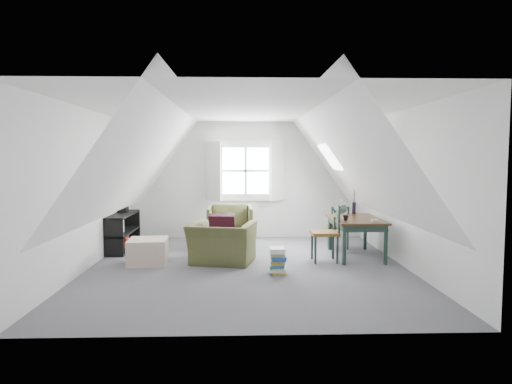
{
  "coord_description": "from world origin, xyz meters",
  "views": [
    {
      "loc": [
        -0.1,
        -7.11,
        1.76
      ],
      "look_at": [
        0.15,
        0.6,
        1.16
      ],
      "focal_mm": 32.0,
      "sensor_mm": 36.0,
      "label": 1
    }
  ],
  "objects_px": {
    "magazine_stack": "(278,261)",
    "dining_chair_far": "(338,226)",
    "armchair_far": "(230,246)",
    "media_shelf": "(120,234)",
    "armchair_near": "(222,263)",
    "dining_table": "(356,223)",
    "dining_chair_near": "(327,232)",
    "ottoman": "(148,251)"
  },
  "relations": [
    {
      "from": "armchair_far",
      "to": "magazine_stack",
      "type": "distance_m",
      "value": 2.25
    },
    {
      "from": "magazine_stack",
      "to": "armchair_near",
      "type": "bearing_deg",
      "value": 139.65
    },
    {
      "from": "dining_table",
      "to": "armchair_near",
      "type": "bearing_deg",
      "value": -175.52
    },
    {
      "from": "dining_table",
      "to": "media_shelf",
      "type": "relative_size",
      "value": 1.02
    },
    {
      "from": "ottoman",
      "to": "magazine_stack",
      "type": "xyz_separation_m",
      "value": [
        2.08,
        -0.7,
        -0.01
      ]
    },
    {
      "from": "magazine_stack",
      "to": "dining_table",
      "type": "bearing_deg",
      "value": 37.64
    },
    {
      "from": "ottoman",
      "to": "magazine_stack",
      "type": "height_order",
      "value": "ottoman"
    },
    {
      "from": "media_shelf",
      "to": "magazine_stack",
      "type": "height_order",
      "value": "media_shelf"
    },
    {
      "from": "magazine_stack",
      "to": "dining_chair_far",
      "type": "bearing_deg",
      "value": 54.92
    },
    {
      "from": "dining_table",
      "to": "magazine_stack",
      "type": "height_order",
      "value": "dining_table"
    },
    {
      "from": "dining_chair_near",
      "to": "ottoman",
      "type": "bearing_deg",
      "value": -93.05
    },
    {
      "from": "ottoman",
      "to": "armchair_far",
      "type": "bearing_deg",
      "value": 47.07
    },
    {
      "from": "dining_table",
      "to": "armchair_far",
      "type": "bearing_deg",
      "value": 151.21
    },
    {
      "from": "armchair_far",
      "to": "media_shelf",
      "type": "height_order",
      "value": "media_shelf"
    },
    {
      "from": "armchair_near",
      "to": "media_shelf",
      "type": "bearing_deg",
      "value": -15.81
    },
    {
      "from": "dining_table",
      "to": "dining_chair_far",
      "type": "relative_size",
      "value": 1.68
    },
    {
      "from": "ottoman",
      "to": "armchair_near",
      "type": "bearing_deg",
      "value": 1.65
    },
    {
      "from": "armchair_near",
      "to": "magazine_stack",
      "type": "relative_size",
      "value": 2.63
    },
    {
      "from": "dining_chair_near",
      "to": "magazine_stack",
      "type": "distance_m",
      "value": 1.22
    },
    {
      "from": "media_shelf",
      "to": "magazine_stack",
      "type": "xyz_separation_m",
      "value": [
        2.83,
        -1.83,
        -0.11
      ]
    },
    {
      "from": "dining_chair_near",
      "to": "media_shelf",
      "type": "bearing_deg",
      "value": -110.32
    },
    {
      "from": "armchair_near",
      "to": "media_shelf",
      "type": "relative_size",
      "value": 0.77
    },
    {
      "from": "armchair_far",
      "to": "dining_chair_far",
      "type": "bearing_deg",
      "value": -7.74
    },
    {
      "from": "dining_chair_far",
      "to": "media_shelf",
      "type": "bearing_deg",
      "value": 4.95
    },
    {
      "from": "ottoman",
      "to": "dining_table",
      "type": "distance_m",
      "value": 3.58
    },
    {
      "from": "ottoman",
      "to": "dining_chair_near",
      "type": "bearing_deg",
      "value": 1.55
    },
    {
      "from": "dining_chair_far",
      "to": "magazine_stack",
      "type": "xyz_separation_m",
      "value": [
        -1.31,
        -1.87,
        -0.23
      ]
    },
    {
      "from": "ottoman",
      "to": "magazine_stack",
      "type": "distance_m",
      "value": 2.2
    },
    {
      "from": "dining_table",
      "to": "dining_chair_far",
      "type": "height_order",
      "value": "dining_chair_far"
    },
    {
      "from": "dining_table",
      "to": "magazine_stack",
      "type": "bearing_deg",
      "value": -147.33
    },
    {
      "from": "media_shelf",
      "to": "magazine_stack",
      "type": "bearing_deg",
      "value": -33.24
    },
    {
      "from": "dining_chair_far",
      "to": "media_shelf",
      "type": "xyz_separation_m",
      "value": [
        -4.15,
        -0.04,
        -0.12
      ]
    },
    {
      "from": "dining_chair_near",
      "to": "media_shelf",
      "type": "distance_m",
      "value": 3.87
    },
    {
      "from": "armchair_near",
      "to": "dining_chair_far",
      "type": "relative_size",
      "value": 1.26
    },
    {
      "from": "armchair_far",
      "to": "dining_chair_near",
      "type": "bearing_deg",
      "value": -39.91
    },
    {
      "from": "armchair_near",
      "to": "dining_table",
      "type": "distance_m",
      "value": 2.43
    },
    {
      "from": "armchair_near",
      "to": "magazine_stack",
      "type": "bearing_deg",
      "value": 152.89
    },
    {
      "from": "dining_chair_far",
      "to": "magazine_stack",
      "type": "distance_m",
      "value": 2.3
    },
    {
      "from": "armchair_far",
      "to": "media_shelf",
      "type": "xyz_separation_m",
      "value": [
        -2.06,
        -0.28,
        0.31
      ]
    },
    {
      "from": "armchair_far",
      "to": "dining_chair_far",
      "type": "height_order",
      "value": "dining_chair_far"
    },
    {
      "from": "dining_chair_near",
      "to": "magazine_stack",
      "type": "relative_size",
      "value": 2.45
    },
    {
      "from": "dining_chair_far",
      "to": "armchair_near",
      "type": "bearing_deg",
      "value": 31.83
    }
  ]
}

